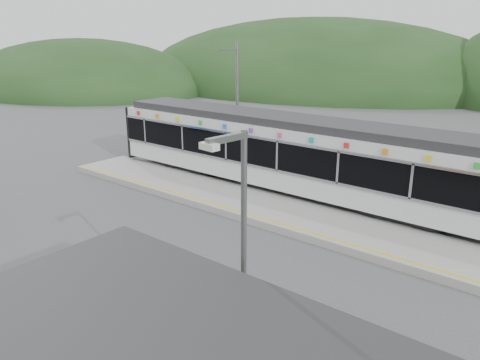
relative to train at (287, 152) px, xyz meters
The scene contains 7 objects.
ground 6.60m from the train, 73.15° to the right, with size 120.00×120.00×0.00m, color #4C4C4F.
hills 8.30m from the train, ahead, with size 146.00×149.00×26.00m.
platform 3.77m from the train, 56.04° to the right, with size 26.00×3.20×0.30m, color #9E9E99.
yellow_line 4.73m from the train, 65.56° to the right, with size 26.00×0.10×0.01m, color yellow.
train is the anchor object (origin of this frame).
catenary_mast_west 6.00m from the train, 153.69° to the left, with size 0.18×1.80×7.00m.
lamp_post 13.53m from the train, 60.44° to the right, with size 0.37×1.02×5.71m.
Camera 1 is at (10.10, -12.21, 7.38)m, focal length 35.00 mm.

